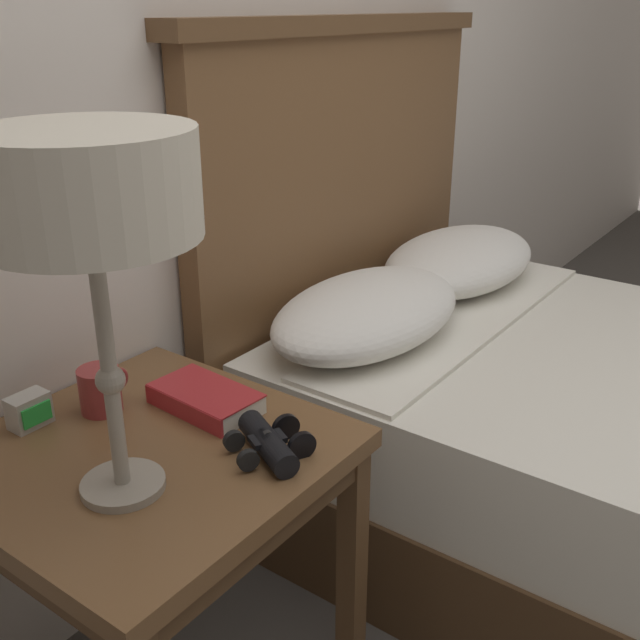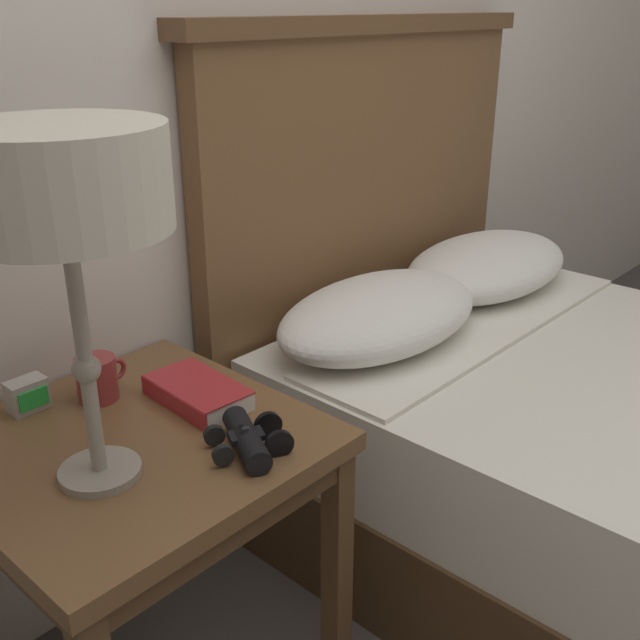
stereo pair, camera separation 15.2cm
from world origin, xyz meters
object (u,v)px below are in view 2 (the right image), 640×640
at_px(binoculars_pair, 247,439).
at_px(coffee_mug, 97,378).
at_px(alarm_clock, 28,395).
at_px(book_on_nightstand, 197,393).
at_px(nightstand, 135,475).
at_px(table_lamp, 62,189).

height_order(binoculars_pair, coffee_mug, coffee_mug).
height_order(coffee_mug, alarm_clock, coffee_mug).
height_order(book_on_nightstand, binoculars_pair, binoculars_pair).
distance_m(nightstand, alarm_clock, 0.26).
distance_m(nightstand, table_lamp, 0.55).
bearing_deg(table_lamp, nightstand, 31.42).
xyz_separation_m(nightstand, table_lamp, (-0.10, -0.06, 0.54)).
bearing_deg(binoculars_pair, alarm_clock, 113.97).
xyz_separation_m(book_on_nightstand, alarm_clock, (-0.23, 0.21, 0.01)).
distance_m(nightstand, binoculars_pair, 0.23).
bearing_deg(nightstand, table_lamp, -148.58).
height_order(nightstand, book_on_nightstand, book_on_nightstand).
distance_m(table_lamp, binoculars_pair, 0.50).
bearing_deg(alarm_clock, table_lamp, -95.73).
distance_m(table_lamp, alarm_clock, 0.52).
bearing_deg(coffee_mug, alarm_clock, 152.09).
relative_size(book_on_nightstand, alarm_clock, 3.00).
bearing_deg(table_lamp, book_on_nightstand, 16.04).
xyz_separation_m(table_lamp, coffee_mug, (0.14, 0.22, -0.42)).
distance_m(nightstand, coffee_mug, 0.21).
height_order(book_on_nightstand, alarm_clock, alarm_clock).
relative_size(binoculars_pair, coffee_mug, 1.57).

